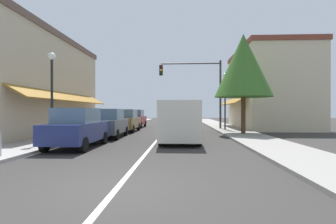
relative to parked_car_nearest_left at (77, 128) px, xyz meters
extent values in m
plane|color=#33302D|center=(3.26, 11.97, -0.88)|extent=(80.00, 80.00, 0.00)
cube|color=#A39E99|center=(-2.24, 11.97, -0.82)|extent=(2.60, 56.00, 0.12)
cube|color=gray|center=(8.76, 11.97, -0.82)|extent=(2.60, 56.00, 0.12)
cube|color=silver|center=(3.26, 11.97, -0.88)|extent=(0.14, 52.00, 0.01)
cube|color=#BCAD8E|center=(-6.17, 5.97, 2.39)|extent=(5.26, 14.00, 6.53)
cube|color=brown|center=(-6.17, 5.97, 5.85)|extent=(5.46, 14.20, 0.40)
cube|color=slate|center=(-3.60, 5.97, 0.52)|extent=(0.08, 10.64, 1.80)
cube|color=olive|center=(-2.99, 5.97, 1.72)|extent=(1.27, 11.76, 0.73)
cube|color=slate|center=(-3.60, 2.89, 3.82)|extent=(0.08, 1.10, 1.30)
cube|color=slate|center=(-3.60, 9.05, 3.82)|extent=(0.08, 1.10, 1.30)
cube|color=beige|center=(13.00, 13.97, 2.66)|extent=(5.88, 10.00, 7.07)
cube|color=brown|center=(13.00, 13.97, 6.39)|extent=(6.08, 10.20, 0.40)
cube|color=slate|center=(10.12, 13.97, 0.52)|extent=(0.08, 7.60, 1.80)
cube|color=olive|center=(9.51, 13.97, 1.72)|extent=(1.27, 8.40, 0.73)
cube|color=slate|center=(10.12, 11.77, 4.21)|extent=(0.08, 1.10, 1.30)
cube|color=slate|center=(10.12, 16.17, 4.21)|extent=(0.08, 1.10, 1.30)
cube|color=navy|center=(0.00, 0.03, -0.17)|extent=(1.72, 4.10, 0.80)
cube|color=slate|center=(0.00, -0.07, 0.56)|extent=(1.52, 2.00, 0.66)
cylinder|color=black|center=(-0.79, 1.38, -0.57)|extent=(0.20, 0.62, 0.62)
cylinder|color=black|center=(0.79, 1.38, -0.57)|extent=(0.20, 0.62, 0.62)
cylinder|color=black|center=(-0.79, -1.33, -0.57)|extent=(0.20, 0.62, 0.62)
cylinder|color=black|center=(0.79, -1.33, -0.57)|extent=(0.20, 0.62, 0.62)
cube|color=#4C5156|center=(0.16, 4.47, -0.17)|extent=(1.81, 4.14, 0.80)
cube|color=slate|center=(0.16, 4.37, 0.56)|extent=(1.56, 2.03, 0.66)
cylinder|color=black|center=(-0.66, 5.80, -0.57)|extent=(0.21, 0.62, 0.62)
cylinder|color=black|center=(0.92, 5.84, -0.57)|extent=(0.21, 0.62, 0.62)
cylinder|color=black|center=(-0.61, 3.10, -0.57)|extent=(0.21, 0.62, 0.62)
cylinder|color=black|center=(0.98, 3.13, -0.57)|extent=(0.21, 0.62, 0.62)
cube|color=brown|center=(0.23, 9.08, -0.17)|extent=(1.72, 4.10, 0.80)
cube|color=slate|center=(0.23, 8.98, 0.56)|extent=(1.52, 2.00, 0.66)
cylinder|color=black|center=(-0.56, 10.43, -0.57)|extent=(0.20, 0.62, 0.62)
cylinder|color=black|center=(1.02, 10.44, -0.57)|extent=(0.20, 0.62, 0.62)
cylinder|color=black|center=(-0.56, 7.73, -0.57)|extent=(0.20, 0.62, 0.62)
cylinder|color=black|center=(1.02, 7.73, -0.57)|extent=(0.20, 0.62, 0.62)
cube|color=maroon|center=(0.02, 14.42, -0.17)|extent=(1.76, 4.12, 0.80)
cube|color=slate|center=(0.01, 14.32, 0.56)|extent=(1.54, 2.01, 0.66)
cylinder|color=black|center=(-0.76, 15.78, -0.57)|extent=(0.21, 0.62, 0.62)
cylinder|color=black|center=(0.82, 15.76, -0.57)|extent=(0.21, 0.62, 0.62)
cylinder|color=black|center=(-0.79, 13.07, -0.57)|extent=(0.21, 0.62, 0.62)
cylinder|color=black|center=(0.79, 13.06, -0.57)|extent=(0.21, 0.62, 0.62)
cube|color=beige|center=(4.58, 2.39, 0.29)|extent=(2.05, 5.03, 1.90)
cube|color=slate|center=(4.62, 4.79, 0.72)|extent=(1.73, 0.30, 0.84)
cube|color=black|center=(4.62, 4.97, -0.40)|extent=(1.87, 0.23, 0.24)
cylinder|color=black|center=(3.73, 3.96, -0.52)|extent=(0.25, 0.72, 0.72)
cylinder|color=black|center=(5.49, 3.93, -0.52)|extent=(0.25, 0.72, 0.72)
cylinder|color=black|center=(3.67, 0.86, -0.52)|extent=(0.25, 0.72, 0.72)
cylinder|color=black|center=(5.44, 0.83, -0.52)|extent=(0.25, 0.72, 0.72)
cylinder|color=#333333|center=(8.06, 11.75, 2.17)|extent=(0.18, 0.18, 6.09)
cylinder|color=#333333|center=(5.45, 11.75, 4.96)|extent=(5.22, 0.12, 0.12)
cube|color=black|center=(2.84, 11.57, 4.36)|extent=(0.30, 0.24, 0.90)
sphere|color=#420F0F|center=(2.84, 11.44, 4.64)|extent=(0.20, 0.20, 0.20)
sphere|color=yellow|center=(2.84, 11.44, 4.36)|extent=(0.20, 0.20, 0.20)
sphere|color=#0C3316|center=(2.84, 11.44, 4.08)|extent=(0.20, 0.20, 0.20)
cylinder|color=black|center=(-1.77, 1.18, 1.20)|extent=(0.12, 0.12, 4.17)
sphere|color=white|center=(-1.77, 1.18, 3.47)|extent=(0.36, 0.36, 0.36)
cylinder|color=black|center=(8.29, 10.67, 1.36)|extent=(0.12, 0.12, 4.47)
sphere|color=white|center=(8.29, 10.67, 3.77)|extent=(0.36, 0.36, 0.36)
cylinder|color=#4C331E|center=(8.82, 6.52, 0.71)|extent=(0.30, 0.30, 3.17)
cone|color=#386626|center=(8.82, 6.52, 3.85)|extent=(3.89, 3.89, 4.28)
camera|label=1|loc=(4.63, -11.39, 0.76)|focal=27.90mm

